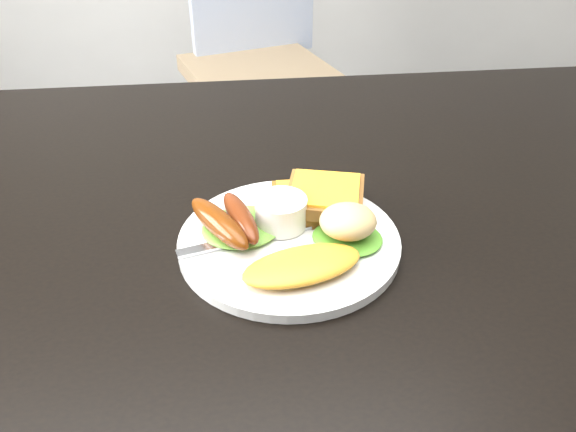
% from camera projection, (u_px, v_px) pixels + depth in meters
% --- Properties ---
extents(dining_table, '(1.20, 0.80, 0.04)m').
position_uv_depth(dining_table, '(346.00, 206.00, 0.71)').
color(dining_table, black).
rests_on(dining_table, ground).
extents(dining_chair, '(0.56, 0.56, 0.05)m').
position_uv_depth(dining_chair, '(259.00, 74.00, 1.89)').
color(dining_chair, tan).
rests_on(dining_chair, ground).
extents(person, '(0.57, 0.39, 1.55)m').
position_uv_depth(person, '(262.00, 25.00, 1.21)').
color(person, navy).
rests_on(person, ground).
extents(plate, '(0.24, 0.24, 0.01)m').
position_uv_depth(plate, '(289.00, 241.00, 0.61)').
color(plate, white).
rests_on(plate, dining_table).
extents(lettuce_left, '(0.11, 0.11, 0.01)m').
position_uv_depth(lettuce_left, '(242.00, 226.00, 0.61)').
color(lettuce_left, green).
rests_on(lettuce_left, plate).
extents(lettuce_right, '(0.10, 0.09, 0.01)m').
position_uv_depth(lettuce_right, '(347.00, 238.00, 0.59)').
color(lettuce_right, '#599329').
rests_on(lettuce_right, plate).
extents(omelette, '(0.13, 0.09, 0.02)m').
position_uv_depth(omelette, '(302.00, 265.00, 0.55)').
color(omelette, gold).
rests_on(omelette, plate).
extents(sausage_a, '(0.08, 0.11, 0.03)m').
position_uv_depth(sausage_a, '(219.00, 223.00, 0.59)').
color(sausage_a, '#653309').
rests_on(sausage_a, lettuce_left).
extents(sausage_b, '(0.05, 0.10, 0.02)m').
position_uv_depth(sausage_b, '(241.00, 217.00, 0.60)').
color(sausage_b, maroon).
rests_on(sausage_b, lettuce_left).
extents(ramekin, '(0.07, 0.07, 0.03)m').
position_uv_depth(ramekin, '(281.00, 212.00, 0.61)').
color(ramekin, white).
rests_on(ramekin, plate).
extents(toast_a, '(0.09, 0.09, 0.01)m').
position_uv_depth(toast_a, '(312.00, 203.00, 0.65)').
color(toast_a, brown).
rests_on(toast_a, plate).
extents(toast_b, '(0.10, 0.10, 0.01)m').
position_uv_depth(toast_b, '(325.00, 196.00, 0.63)').
color(toast_b, brown).
rests_on(toast_b, toast_a).
extents(potato_salad, '(0.06, 0.06, 0.03)m').
position_uv_depth(potato_salad, '(348.00, 221.00, 0.59)').
color(potato_salad, beige).
rests_on(potato_salad, lettuce_right).
extents(fork, '(0.15, 0.05, 0.00)m').
position_uv_depth(fork, '(249.00, 238.00, 0.60)').
color(fork, '#ADAFB7').
rests_on(fork, plate).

